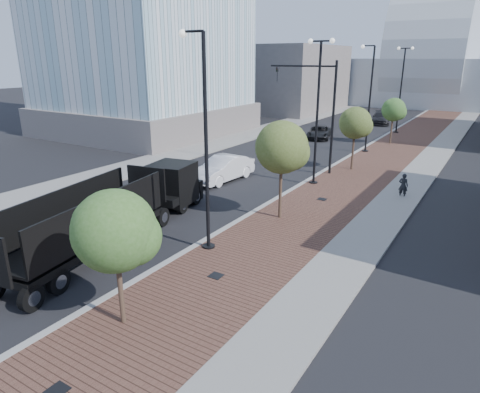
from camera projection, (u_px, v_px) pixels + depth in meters
The scene contains 24 objects.
sidewalk at pixel (412, 144), 41.64m from camera, with size 7.00×140.00×0.12m, color #4C2D23.
concrete_strip at pixel (442, 147), 40.28m from camera, with size 2.40×140.00×0.13m, color slate.
curb at pixel (376, 141), 43.39m from camera, with size 0.30×140.00×0.14m, color gray.
west_sidewalk at pixel (265, 130), 49.94m from camera, with size 4.00×140.00×0.12m, color slate.
dump_truck at pixel (138, 205), 20.88m from camera, with size 4.37×13.47×2.98m.
white_sedan at pixel (223, 169), 29.27m from camera, with size 1.80×5.18×1.71m, color silver.
dark_car_mid at pixel (319, 132), 44.74m from camera, with size 2.14×4.65×1.29m, color black.
dark_car_far at pixel (381, 118), 54.64m from camera, with size 2.12×5.21×1.51m, color black.
pedestrian at pixel (403, 186), 25.67m from camera, with size 0.56×0.37×1.53m, color black.
streetlight_1 at pixel (204, 154), 17.63m from camera, with size 1.44×0.56×9.21m.
streetlight_2 at pixel (317, 112), 27.10m from camera, with size 1.72×0.56×9.28m.
streetlight_3 at pixel (368, 104), 36.98m from camera, with size 1.44×0.56×9.21m.
streetlight_4 at pixel (401, 90), 46.45m from camera, with size 1.72×0.56×9.28m.
traffic_mast at pixel (322, 105), 29.92m from camera, with size 5.09×0.20×8.00m.
tree_0 at pixel (116, 231), 12.58m from camera, with size 2.55×2.53×4.52m.
tree_1 at pixel (283, 148), 21.25m from camera, with size 2.69×2.69×5.21m.
tree_2 at pixel (356, 123), 31.01m from camera, with size 2.40×2.36×4.79m.
tree_3 at pixel (394, 110), 40.75m from camera, with size 2.30×2.24×4.52m.
tower_podium at pixel (148, 119), 48.57m from camera, with size 19.00×19.00×3.00m, color slate.
convention_center at pixel (434, 70), 78.83m from camera, with size 50.00×30.00×50.00m.
commercial_block_nw at pixel (287, 78), 68.04m from camera, with size 14.00×20.00×10.00m, color #67605D.
utility_cover_0 at pixel (57, 390), 10.73m from camera, with size 0.50×0.50×0.02m, color black.
utility_cover_1 at pixel (216, 276), 16.37m from camera, with size 0.50×0.50×0.02m, color black.
utility_cover_2 at pixel (322, 199), 25.24m from camera, with size 0.50×0.50×0.02m, color black.
Camera 1 is at (10.92, -3.89, 8.14)m, focal length 31.71 mm.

